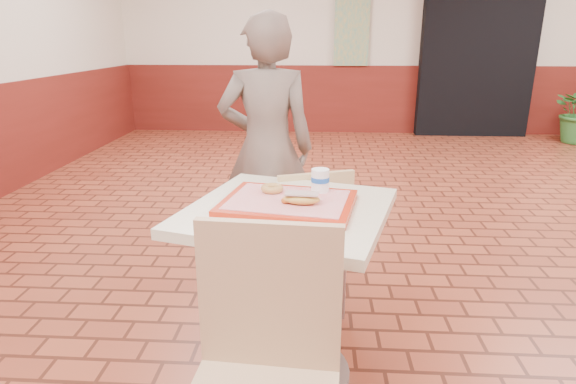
# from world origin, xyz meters

# --- Properties ---
(room_shell) EXTENTS (8.01, 10.01, 3.01)m
(room_shell) POSITION_xyz_m (0.00, 0.00, 1.50)
(room_shell) COLOR brown
(room_shell) RESTS_ON ground
(wainscot_band) EXTENTS (8.00, 10.00, 1.00)m
(wainscot_band) POSITION_xyz_m (0.00, 0.00, 0.50)
(wainscot_band) COLOR #5C1811
(wainscot_band) RESTS_ON ground
(corridor_doorway) EXTENTS (1.60, 0.22, 2.20)m
(corridor_doorway) POSITION_xyz_m (1.20, 4.88, 1.10)
(corridor_doorway) COLOR black
(corridor_doorway) RESTS_ON ground
(promo_poster) EXTENTS (0.50, 0.03, 1.20)m
(promo_poster) POSITION_xyz_m (-0.60, 4.94, 1.60)
(promo_poster) COLOR gray
(promo_poster) RESTS_ON wainscot_band
(main_table) EXTENTS (0.74, 0.74, 0.78)m
(main_table) POSITION_xyz_m (-1.18, -0.67, 0.53)
(main_table) COLOR beige
(main_table) RESTS_ON ground
(chair_main_front) EXTENTS (0.46, 0.46, 0.92)m
(chair_main_front) POSITION_xyz_m (-1.21, -1.30, 0.52)
(chair_main_front) COLOR tan
(chair_main_front) RESTS_ON ground
(chair_main_back) EXTENTS (0.48, 0.48, 0.81)m
(chair_main_back) POSITION_xyz_m (-1.10, -0.18, 0.45)
(chair_main_back) COLOR #D7BB81
(chair_main_back) RESTS_ON ground
(customer) EXTENTS (0.60, 0.43, 1.55)m
(customer) POSITION_xyz_m (-1.37, 0.34, 0.78)
(customer) COLOR #706257
(customer) RESTS_ON ground
(serving_tray) EXTENTS (0.50, 0.39, 0.03)m
(serving_tray) POSITION_xyz_m (-1.18, -0.67, 0.80)
(serving_tray) COLOR red
(serving_tray) RESTS_ON main_table
(ring_donut) EXTENTS (0.10, 0.10, 0.03)m
(ring_donut) POSITION_xyz_m (-1.25, -0.59, 0.83)
(ring_donut) COLOR #B88843
(ring_donut) RESTS_ON serving_tray
(long_john_donut) EXTENTS (0.15, 0.08, 0.04)m
(long_john_donut) POSITION_xyz_m (-1.13, -0.73, 0.84)
(long_john_donut) COLOR gold
(long_john_donut) RESTS_ON serving_tray
(paper_cup) EXTENTS (0.07, 0.07, 0.09)m
(paper_cup) POSITION_xyz_m (-1.05, -0.56, 0.86)
(paper_cup) COLOR white
(paper_cup) RESTS_ON serving_tray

